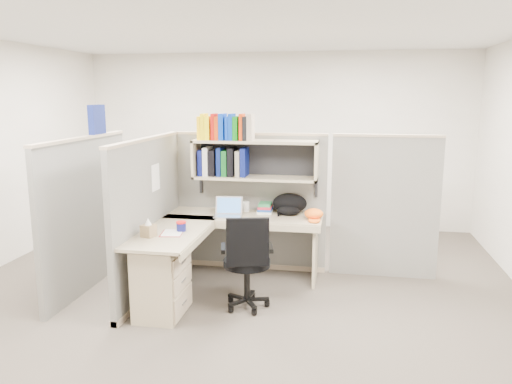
% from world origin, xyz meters
% --- Properties ---
extents(ground, '(6.00, 6.00, 0.00)m').
position_xyz_m(ground, '(0.00, 0.00, 0.00)').
color(ground, '#36302A').
rests_on(ground, ground).
extents(room_shell, '(6.00, 6.00, 6.00)m').
position_xyz_m(room_shell, '(0.00, 0.00, 1.62)').
color(room_shell, beige).
rests_on(room_shell, ground).
extents(cubicle, '(3.79, 1.84, 1.95)m').
position_xyz_m(cubicle, '(-0.37, 0.45, 0.91)').
color(cubicle, slate).
rests_on(cubicle, ground).
extents(desk, '(1.74, 1.75, 0.73)m').
position_xyz_m(desk, '(-0.41, -0.29, 0.44)').
color(desk, tan).
rests_on(desk, ground).
extents(laptop, '(0.33, 0.33, 0.22)m').
position_xyz_m(laptop, '(-0.16, 0.46, 0.84)').
color(laptop, '#B7B7BC').
rests_on(laptop, desk).
extents(backpack, '(0.43, 0.35, 0.23)m').
position_xyz_m(backpack, '(0.49, 0.71, 0.84)').
color(backpack, black).
rests_on(backpack, desk).
extents(orange_cap, '(0.24, 0.26, 0.11)m').
position_xyz_m(orange_cap, '(0.78, 0.54, 0.79)').
color(orange_cap, orange).
rests_on(orange_cap, desk).
extents(snack_canister, '(0.10, 0.10, 0.10)m').
position_xyz_m(snack_canister, '(-0.48, -0.20, 0.78)').
color(snack_canister, '#0F1258').
rests_on(snack_canister, desk).
extents(tissue_box, '(0.14, 0.14, 0.18)m').
position_xyz_m(tissue_box, '(-0.72, -0.44, 0.82)').
color(tissue_box, '#927953').
rests_on(tissue_box, desk).
extents(mouse, '(0.10, 0.07, 0.04)m').
position_xyz_m(mouse, '(0.08, 0.32, 0.75)').
color(mouse, '#899AC3').
rests_on(mouse, desk).
extents(paper_cup, '(0.10, 0.10, 0.11)m').
position_xyz_m(paper_cup, '(-0.02, 0.75, 0.79)').
color(paper_cup, white).
rests_on(paper_cup, desk).
extents(book_stack, '(0.18, 0.23, 0.11)m').
position_xyz_m(book_stack, '(0.21, 0.74, 0.79)').
color(book_stack, gray).
rests_on(book_stack, desk).
extents(loose_paper, '(0.23, 0.28, 0.00)m').
position_xyz_m(loose_paper, '(-0.55, -0.28, 0.73)').
color(loose_paper, white).
rests_on(loose_paper, desk).
extents(task_chair, '(0.54, 0.50, 0.96)m').
position_xyz_m(task_chair, '(0.20, -0.29, 0.34)').
color(task_chair, black).
rests_on(task_chair, ground).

